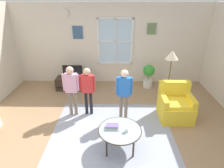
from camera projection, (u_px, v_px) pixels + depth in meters
The scene contains 15 objects.
ground_plane at pixel (107, 137), 4.08m from camera, with size 6.85×6.44×0.02m, color #9E7A56.
back_wall at pixel (110, 44), 6.20m from camera, with size 6.25×0.17×2.62m.
area_rug at pixel (112, 132), 4.21m from camera, with size 2.66×2.38×0.01m, color #999EAD.
tv_stand at pixel (74, 83), 6.11m from camera, with size 1.09×0.48×0.39m.
television at pixel (73, 71), 5.93m from camera, with size 0.62×0.08×0.41m.
armchair at pixel (175, 106), 4.61m from camera, with size 0.76×0.74×0.87m.
coffee_table at pixel (120, 131), 3.63m from camera, with size 0.85×0.85×0.44m.
book_stack at pixel (112, 127), 3.65m from camera, with size 0.27×0.19×0.07m.
cup at pixel (127, 130), 3.54m from camera, with size 0.08×0.08×0.09m, color white.
remote_near_books at pixel (116, 126), 3.70m from camera, with size 0.04×0.14×0.02m, color black.
person_blue_shirt at pixel (124, 89), 4.35m from camera, with size 0.39×0.18×1.29m.
person_red_shirt at pixel (88, 86), 4.54m from camera, with size 0.38×0.17×1.25m.
person_pink_shirt at pixel (71, 86), 4.50m from camera, with size 0.39×0.18×1.31m.
potted_plant_by_window at pixel (149, 75), 6.11m from camera, with size 0.37×0.37×0.77m.
floor_lamp at pixel (171, 61), 4.67m from camera, with size 0.32×0.32×1.56m.
Camera 1 is at (0.15, -3.18, 2.79)m, focal length 30.16 mm.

